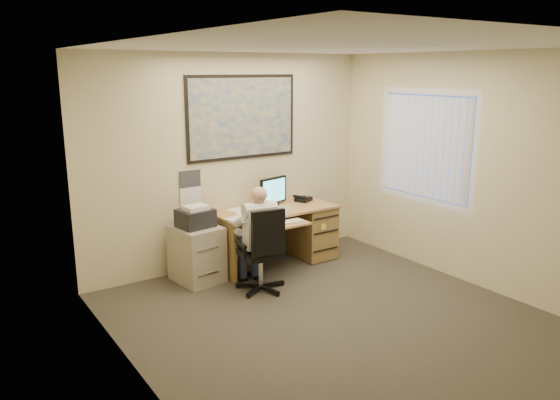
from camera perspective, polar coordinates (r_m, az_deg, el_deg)
room_shell at (r=5.19m, az=6.90°, el=0.65°), size 4.00×4.50×2.70m
desk at (r=7.31m, az=1.52°, el=-2.80°), size 1.60×0.97×1.11m
world_map at (r=7.01m, az=-3.95°, el=8.61°), size 1.56×0.03×1.06m
wall_calendar at (r=6.80m, az=-9.35°, el=1.32°), size 0.28×0.01×0.42m
window_blinds at (r=7.08m, az=14.90°, el=5.40°), size 0.06×1.40×1.30m
filing_cabinet at (r=6.63m, az=-8.71°, el=-5.06°), size 0.55×0.64×0.94m
office_chair at (r=6.30m, az=-1.77°, el=-6.98°), size 0.67×0.67×1.00m
person at (r=6.25m, az=-2.21°, el=-4.07°), size 0.58×0.76×1.21m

